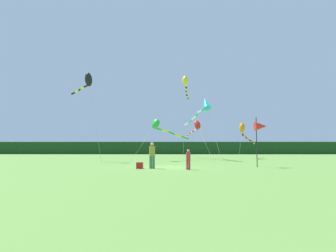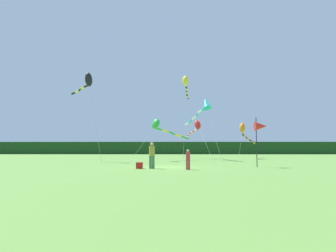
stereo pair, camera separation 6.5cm
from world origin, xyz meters
name	(u,v)px [view 2 (the right image)]	position (x,y,z in m)	size (l,w,h in m)	color
ground_plane	(167,167)	(0.00, 0.00, 0.00)	(120.00, 120.00, 0.00)	#6B9E42
distant_treeline	(171,148)	(0.00, 45.00, 1.39)	(108.00, 3.72, 2.78)	#193D19
person_adult	(152,154)	(-1.01, -1.50, 1.02)	(0.40, 0.40, 1.83)	#3F724C
person_child	(188,158)	(1.46, -2.42, 0.75)	(0.30, 0.30, 1.34)	#B23338
cooler_box	(139,165)	(-1.87, -1.53, 0.22)	(0.46, 0.37, 0.44)	red
banner_flag_pole	(261,127)	(7.11, 0.17, 3.04)	(0.90, 0.70, 3.75)	black
kite_yellow	(186,83)	(2.14, 15.16, 9.84)	(1.19, 7.63, 10.76)	#B2B2B2
kite_red	(196,126)	(3.70, 17.55, 4.36)	(2.84, 8.21, 5.34)	#B2B2B2
kite_green	(159,126)	(-1.07, 10.32, 3.89)	(6.33, 5.68, 4.79)	#B2B2B2
kite_black	(88,81)	(-8.71, 8.72, 8.62)	(4.44, 3.52, 9.58)	#B2B2B2
kite_orange	(244,130)	(9.86, 16.41, 3.72)	(4.25, 7.70, 4.83)	#B2B2B2
kite_cyan	(204,106)	(4.14, 11.83, 6.37)	(3.46, 8.94, 7.43)	#B2B2B2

